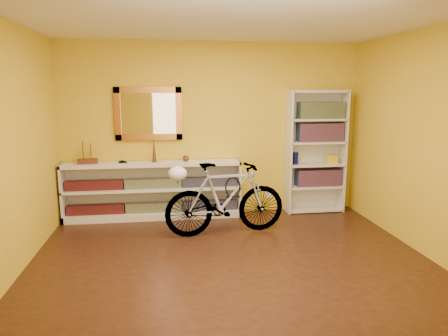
{
  "coord_description": "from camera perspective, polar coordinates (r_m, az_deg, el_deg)",
  "views": [
    {
      "loc": [
        -0.68,
        -4.3,
        1.91
      ],
      "look_at": [
        0.0,
        0.7,
        0.95
      ],
      "focal_mm": 33.44,
      "sensor_mm": 36.0,
      "label": 1
    }
  ],
  "objects": [
    {
      "name": "floor",
      "position": [
        4.76,
        1.17,
        -12.97
      ],
      "size": [
        4.5,
        4.0,
        0.01
      ],
      "primitive_type": "cube",
      "color": "black",
      "rests_on": "ground"
    },
    {
      "name": "ceiling",
      "position": [
        4.41,
        1.31,
        19.83
      ],
      "size": [
        4.5,
        4.0,
        0.01
      ],
      "primitive_type": "cube",
      "color": "silver",
      "rests_on": "ground"
    },
    {
      "name": "back_wall",
      "position": [
        6.37,
        -1.6,
        5.27
      ],
      "size": [
        4.5,
        0.01,
        2.6
      ],
      "primitive_type": "cube",
      "color": "gold",
      "rests_on": "ground"
    },
    {
      "name": "left_wall",
      "position": [
        4.62,
        -27.61,
        1.95
      ],
      "size": [
        0.01,
        4.0,
        2.6
      ],
      "primitive_type": "cube",
      "color": "gold",
      "rests_on": "ground"
    },
    {
      "name": "right_wall",
      "position": [
        5.25,
        26.4,
        2.97
      ],
      "size": [
        0.01,
        4.0,
        2.6
      ],
      "primitive_type": "cube",
      "color": "gold",
      "rests_on": "ground"
    },
    {
      "name": "gilt_mirror",
      "position": [
        6.28,
        -10.29,
        7.31
      ],
      "size": [
        0.98,
        0.06,
        0.78
      ],
      "primitive_type": "cube",
      "color": "#95541B",
      "rests_on": "back_wall"
    },
    {
      "name": "wall_socket",
      "position": [
        6.69,
        6.17,
        -3.66
      ],
      "size": [
        0.09,
        0.02,
        0.09
      ],
      "primitive_type": "cube",
      "color": "silver",
      "rests_on": "back_wall"
    },
    {
      "name": "console_unit",
      "position": [
        6.3,
        -9.64,
        -3.03
      ],
      "size": [
        2.6,
        0.35,
        0.85
      ],
      "primitive_type": null,
      "color": "silver",
      "rests_on": "floor"
    },
    {
      "name": "cd_row_lower",
      "position": [
        6.34,
        -9.57,
        -5.31
      ],
      "size": [
        2.5,
        0.13,
        0.14
      ],
      "primitive_type": "cube",
      "color": "black",
      "rests_on": "console_unit"
    },
    {
      "name": "cd_row_upper",
      "position": [
        6.25,
        -9.67,
        -2.09
      ],
      "size": [
        2.5,
        0.13,
        0.14
      ],
      "primitive_type": "cube",
      "color": "navy",
      "rests_on": "console_unit"
    },
    {
      "name": "model_ship",
      "position": [
        6.29,
        -18.23,
        2.06
      ],
      "size": [
        0.3,
        0.16,
        0.33
      ],
      "primitive_type": null,
      "rotation": [
        0.0,
        0.0,
        0.19
      ],
      "color": "#431E12",
      "rests_on": "console_unit"
    },
    {
      "name": "toy_car",
      "position": [
        6.24,
        -13.66,
        0.69
      ],
      "size": [
        0.0,
        0.0,
        0.0
      ],
      "primitive_type": "imported",
      "rotation": [
        0.0,
        0.0,
        1.85
      ],
      "color": "black",
      "rests_on": "console_unit"
    },
    {
      "name": "bronze_ornament",
      "position": [
        6.18,
        -9.54,
        2.49
      ],
      "size": [
        0.06,
        0.06,
        0.37
      ],
      "primitive_type": "cone",
      "color": "brown",
      "rests_on": "console_unit"
    },
    {
      "name": "decorative_orb",
      "position": [
        6.21,
        -5.24,
        1.32
      ],
      "size": [
        0.09,
        0.09,
        0.09
      ],
      "primitive_type": "sphere",
      "color": "brown",
      "rests_on": "console_unit"
    },
    {
      "name": "bookcase",
      "position": [
        6.62,
        12.46,
        2.18
      ],
      "size": [
        0.9,
        0.3,
        1.9
      ],
      "primitive_type": null,
      "color": "silver",
      "rests_on": "floor"
    },
    {
      "name": "book_row_a",
      "position": [
        6.71,
        12.72,
        -1.24
      ],
      "size": [
        0.7,
        0.22,
        0.26
      ],
      "primitive_type": "cube",
      "color": "maroon",
      "rests_on": "bookcase"
    },
    {
      "name": "book_row_b",
      "position": [
        6.6,
        12.97,
        4.8
      ],
      "size": [
        0.7,
        0.22,
        0.28
      ],
      "primitive_type": "cube",
      "color": "maroon",
      "rests_on": "bookcase"
    },
    {
      "name": "book_row_c",
      "position": [
        6.58,
        13.1,
        7.7
      ],
      "size": [
        0.7,
        0.22,
        0.25
      ],
      "primitive_type": "cube",
      "color": "navy",
      "rests_on": "bookcase"
    },
    {
      "name": "travel_mug",
      "position": [
        6.51,
        9.74,
        1.34
      ],
      "size": [
        0.09,
        0.09,
        0.19
      ],
      "primitive_type": "cylinder",
      "color": "navy",
      "rests_on": "bookcase"
    },
    {
      "name": "red_tin",
      "position": [
        6.52,
        10.92,
        7.36
      ],
      "size": [
        0.14,
        0.14,
        0.16
      ],
      "primitive_type": "cube",
      "rotation": [
        0.0,
        0.0,
        0.15
      ],
      "color": "maroon",
      "rests_on": "bookcase"
    },
    {
      "name": "yellow_bag",
      "position": [
        6.69,
        14.54,
        1.15
      ],
      "size": [
        0.19,
        0.14,
        0.13
      ],
      "primitive_type": "cube",
      "rotation": [
        0.0,
        0.0,
        -0.18
      ],
      "color": "gold",
      "rests_on": "bookcase"
    },
    {
      "name": "bicycle",
      "position": [
        5.52,
        0.24,
        -4.17
      ],
      "size": [
        0.65,
        1.7,
        0.98
      ],
      "primitive_type": "imported",
      "rotation": [
        0.0,
        0.0,
        1.71
      ],
      "color": "silver",
      "rests_on": "floor"
    },
    {
      "name": "helmet",
      "position": [
        5.3,
        -6.37,
        -0.75
      ],
      "size": [
        0.24,
        0.23,
        0.18
      ],
      "primitive_type": "ellipsoid",
      "color": "white",
      "rests_on": "bicycle"
    },
    {
      "name": "u_lock",
      "position": [
        5.51,
        1.22,
        -2.63
      ],
      "size": [
        0.21,
        0.02,
        0.21
      ],
      "primitive_type": "torus",
      "rotation": [
        1.57,
        0.0,
        0.0
      ],
      "color": "black",
      "rests_on": "bicycle"
    }
  ]
}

